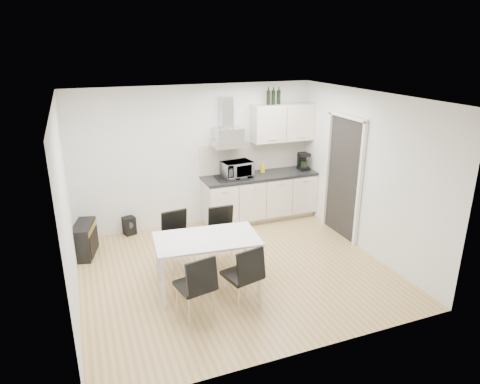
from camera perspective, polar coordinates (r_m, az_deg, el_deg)
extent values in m
plane|color=tan|center=(6.65, -0.67, -10.34)|extent=(4.50, 4.50, 0.00)
cube|color=silver|center=(7.93, -5.82, 4.71)|extent=(4.50, 0.10, 2.60)
cube|color=silver|center=(4.43, 8.48, -7.56)|extent=(4.50, 0.10, 2.60)
cube|color=silver|center=(5.77, -22.16, -2.35)|extent=(0.10, 4.00, 2.60)
cube|color=silver|center=(7.17, 16.38, 2.43)|extent=(0.10, 4.00, 2.60)
plane|color=white|center=(5.81, -0.77, 12.52)|extent=(4.50, 4.50, 0.00)
cube|color=white|center=(7.64, 13.50, 1.75)|extent=(0.08, 1.04, 2.10)
cube|color=beige|center=(8.47, 2.47, -3.19)|extent=(2.16, 0.52, 0.10)
cube|color=beige|center=(8.28, 2.63, -0.53)|extent=(2.20, 0.60, 0.76)
cube|color=black|center=(8.13, 2.70, 2.23)|extent=(2.22, 0.64, 0.04)
cube|color=beige|center=(8.31, 1.90, 4.83)|extent=(2.20, 0.02, 0.58)
cube|color=beige|center=(8.24, 5.64, 9.18)|extent=(1.20, 0.35, 0.70)
cube|color=silver|center=(7.81, -1.55, 7.21)|extent=(0.60, 0.46, 0.30)
cube|color=silver|center=(7.83, -1.85, 10.58)|extent=(0.22, 0.20, 0.55)
imported|color=silver|center=(7.89, -0.40, 3.25)|extent=(0.58, 0.37, 0.37)
cube|color=yellow|center=(8.24, 3.04, 3.24)|extent=(0.08, 0.04, 0.18)
cylinder|color=brown|center=(8.49, 8.58, 3.28)|extent=(0.04, 0.04, 0.11)
cylinder|color=#4C6626|center=(8.51, 8.93, 3.32)|extent=(0.04, 0.04, 0.11)
cylinder|color=black|center=(8.03, 3.81, 12.65)|extent=(0.07, 0.07, 0.32)
cylinder|color=black|center=(8.08, 4.47, 12.67)|extent=(0.07, 0.07, 0.32)
cylinder|color=black|center=(8.12, 5.18, 12.69)|extent=(0.07, 0.07, 0.32)
cube|color=white|center=(5.93, -4.45, -6.26)|extent=(1.49, 0.94, 0.03)
cube|color=white|center=(5.72, -10.22, -11.83)|extent=(0.05, 0.05, 0.72)
cube|color=white|center=(5.95, 2.68, -10.20)|extent=(0.05, 0.05, 0.72)
cube|color=white|center=(6.34, -10.93, -8.59)|extent=(0.05, 0.05, 0.72)
cube|color=white|center=(6.55, 0.70, -7.26)|extent=(0.05, 0.05, 0.72)
cube|color=black|center=(7.40, -19.99, -5.98)|extent=(0.43, 0.70, 0.55)
cube|color=gold|center=(7.32, -19.05, -4.45)|extent=(0.16, 0.57, 0.09)
cube|color=black|center=(7.98, -14.55, -4.37)|extent=(0.24, 0.23, 0.33)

